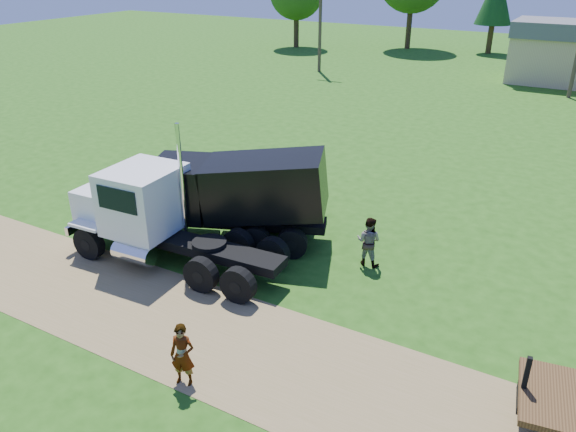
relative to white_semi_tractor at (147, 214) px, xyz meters
The scene contains 8 objects.
ground 5.10m from the white_semi_tractor, 32.48° to the right, with size 140.00×140.00×0.00m, color #1F4C10.
dirt_track 5.10m from the white_semi_tractor, 32.48° to the right, with size 120.00×4.20×0.01m, color olive.
white_semi_tractor is the anchor object (origin of this frame).
black_dump_truck 2.79m from the white_semi_tractor, 55.40° to the left, with size 7.74×4.82×3.33m.
orange_pickup 5.57m from the white_semi_tractor, 80.90° to the left, with size 2.58×5.61×1.56m, color orange.
spectator_a 6.68m from the white_semi_tractor, 41.37° to the right, with size 0.60×0.39×1.65m, color #999999.
spectator_b 7.34m from the white_semi_tractor, 25.03° to the left, with size 0.82×0.64×1.70m, color #999999.
tan_shed 38.27m from the white_semi_tractor, 77.79° to the left, with size 6.20×5.40×4.70m.
Camera 1 is at (8.24, -9.72, 9.37)m, focal length 35.00 mm.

